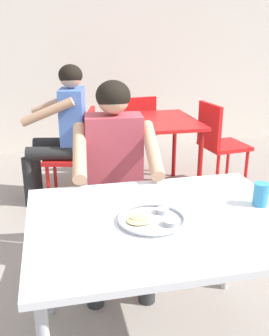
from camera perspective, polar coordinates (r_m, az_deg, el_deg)
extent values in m
cube|color=silver|center=(5.10, -8.34, 21.73)|extent=(12.00, 0.12, 3.40)
cube|color=silver|center=(1.71, 4.21, -7.82)|extent=(1.17, 0.90, 0.03)
cylinder|color=#B2B2B7|center=(2.17, -12.87, -12.96)|extent=(0.04, 0.04, 0.70)
cylinder|color=#B2B2B7|center=(2.38, 13.65, -9.94)|extent=(0.04, 0.04, 0.70)
cylinder|color=#B7BABF|center=(1.67, 2.52, -7.82)|extent=(0.29, 0.29, 0.01)
torus|color=#B7BABF|center=(1.66, 2.53, -7.49)|extent=(0.29, 0.29, 0.01)
cylinder|color=#B2B5BA|center=(1.63, 5.34, -8.07)|extent=(0.06, 0.06, 0.02)
cylinder|color=maroon|center=(1.63, 5.34, -7.94)|extent=(0.05, 0.05, 0.01)
cylinder|color=#B2B5BA|center=(1.73, 4.16, -6.31)|extent=(0.06, 0.06, 0.02)
cylinder|color=#B77F23|center=(1.73, 4.16, -6.18)|extent=(0.05, 0.05, 0.01)
ellipsoid|color=#DBB77A|center=(1.65, 0.78, -7.73)|extent=(0.12, 0.10, 0.01)
ellipsoid|color=tan|center=(1.66, 0.68, -7.30)|extent=(0.09, 0.07, 0.01)
cylinder|color=#338CBF|center=(1.89, 18.13, -3.71)|extent=(0.07, 0.07, 0.11)
cylinder|color=#593319|center=(1.87, 18.24, -2.78)|extent=(0.06, 0.06, 0.02)
cube|color=silver|center=(2.55, -3.05, -5.33)|extent=(0.44, 0.45, 0.04)
cube|color=silver|center=(2.65, -3.41, 0.28)|extent=(0.39, 0.07, 0.36)
cylinder|color=silver|center=(2.53, 1.07, -11.28)|extent=(0.03, 0.03, 0.41)
cylinder|color=silver|center=(2.51, -6.50, -11.67)|extent=(0.03, 0.03, 0.41)
cylinder|color=silver|center=(2.81, 0.15, -7.86)|extent=(0.03, 0.03, 0.41)
cylinder|color=silver|center=(2.79, -6.58, -8.17)|extent=(0.03, 0.03, 0.41)
cylinder|color=#2F2F2F|center=(2.28, 1.87, -14.58)|extent=(0.10, 0.10, 0.44)
cylinder|color=#2F2F2F|center=(2.32, 1.20, -6.45)|extent=(0.16, 0.41, 0.12)
cylinder|color=#2F2F2F|center=(2.26, -5.95, -15.02)|extent=(0.10, 0.10, 0.44)
cylinder|color=#2F2F2F|center=(2.30, -6.29, -6.80)|extent=(0.16, 0.41, 0.12)
cube|color=#B23F4C|center=(2.38, -3.00, 1.39)|extent=(0.36, 0.23, 0.55)
cylinder|color=tan|center=(2.20, 2.61, 2.82)|extent=(0.12, 0.46, 0.25)
cylinder|color=tan|center=(2.17, -8.12, 2.42)|extent=(0.12, 0.46, 0.25)
sphere|color=tan|center=(2.29, -3.16, 10.26)|extent=(0.19, 0.19, 0.19)
ellipsoid|color=black|center=(2.29, -3.17, 10.61)|extent=(0.21, 0.20, 0.18)
cube|color=red|center=(3.60, 2.21, 6.87)|extent=(0.87, 0.85, 0.03)
cylinder|color=#A31414|center=(3.29, -2.59, -0.95)|extent=(0.04, 0.04, 0.69)
cylinder|color=#A31414|center=(3.49, 9.61, -0.01)|extent=(0.04, 0.04, 0.69)
cylinder|color=#A31414|center=(3.97, -4.43, 2.69)|extent=(0.04, 0.04, 0.69)
cylinder|color=#A31414|center=(4.14, 5.89, 3.34)|extent=(0.04, 0.04, 0.69)
cube|color=red|center=(3.53, -9.50, 1.46)|extent=(0.51, 0.47, 0.04)
cube|color=red|center=(3.44, -6.35, 5.10)|extent=(0.11, 0.37, 0.42)
cylinder|color=red|center=(3.50, -12.59, -2.71)|extent=(0.03, 0.03, 0.40)
cylinder|color=red|center=(3.77, -11.63, -0.94)|extent=(0.03, 0.03, 0.40)
cylinder|color=red|center=(3.44, -6.76, -2.76)|extent=(0.03, 0.03, 0.40)
cylinder|color=red|center=(3.72, -6.23, -0.95)|extent=(0.03, 0.03, 0.40)
cube|color=red|center=(3.88, 13.15, 3.23)|extent=(0.45, 0.45, 0.04)
cube|color=red|center=(3.73, 11.00, 6.24)|extent=(0.08, 0.38, 0.41)
cylinder|color=red|center=(4.16, 13.60, 1.03)|extent=(0.03, 0.03, 0.42)
cylinder|color=red|center=(3.91, 16.13, -0.41)|extent=(0.03, 0.03, 0.42)
cylinder|color=red|center=(4.00, 9.75, 0.55)|extent=(0.03, 0.03, 0.42)
cylinder|color=red|center=(3.74, 12.12, -0.98)|extent=(0.03, 0.03, 0.42)
cube|color=red|center=(4.36, -0.23, 5.51)|extent=(0.44, 0.46, 0.04)
cube|color=red|center=(4.12, 0.60, 7.72)|extent=(0.39, 0.07, 0.39)
cylinder|color=red|center=(4.54, -2.86, 3.09)|extent=(0.03, 0.03, 0.42)
cylinder|color=red|center=(4.63, 1.07, 3.45)|extent=(0.03, 0.03, 0.42)
cylinder|color=red|center=(4.21, -1.64, 1.80)|extent=(0.03, 0.03, 0.42)
cylinder|color=red|center=(4.31, 2.55, 2.21)|extent=(0.03, 0.03, 0.42)
cylinder|color=#252525|center=(3.57, -15.29, -2.00)|extent=(0.10, 0.10, 0.45)
cylinder|color=#252525|center=(3.44, -12.44, 2.11)|extent=(0.42, 0.19, 0.12)
cylinder|color=#252525|center=(3.84, -14.31, -0.35)|extent=(0.10, 0.10, 0.45)
cylinder|color=#252525|center=(3.72, -11.64, 3.51)|extent=(0.42, 0.19, 0.12)
cube|color=#4C72C6|center=(3.49, -9.08, 7.12)|extent=(0.26, 0.37, 0.54)
cylinder|color=tan|center=(3.29, -12.75, 8.07)|extent=(0.46, 0.16, 0.25)
cylinder|color=tan|center=(3.69, -11.60, 9.37)|extent=(0.46, 0.16, 0.25)
sphere|color=tan|center=(3.43, -9.42, 13.15)|extent=(0.19, 0.19, 0.19)
ellipsoid|color=black|center=(3.42, -9.43, 13.38)|extent=(0.21, 0.20, 0.18)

